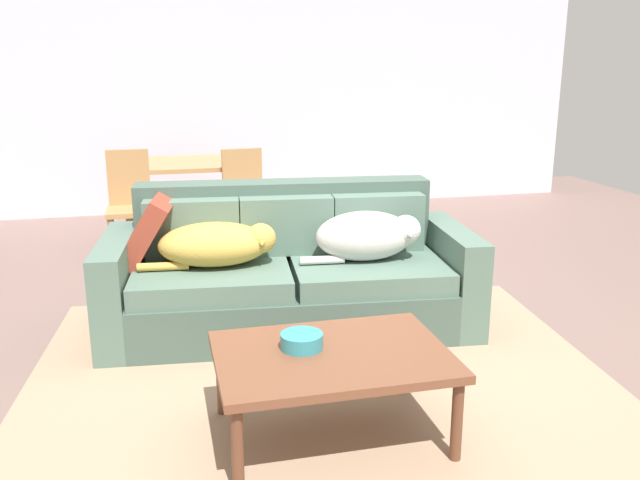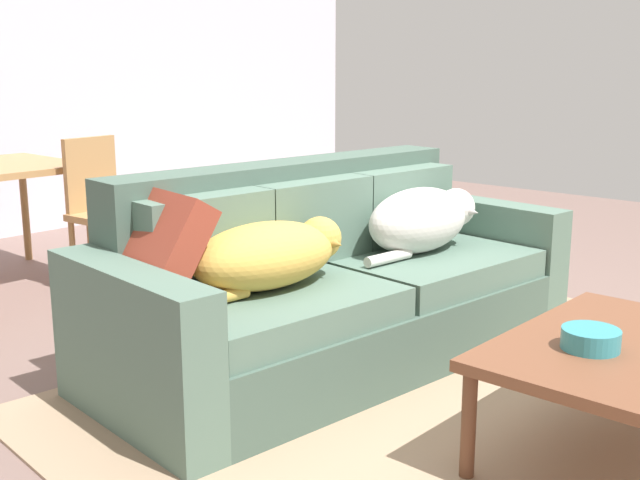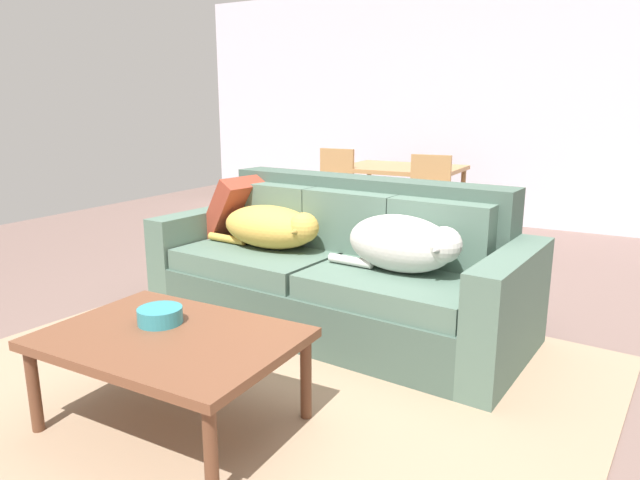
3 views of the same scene
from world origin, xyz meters
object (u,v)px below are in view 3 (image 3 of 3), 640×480
dog_on_left_cushion (272,227)px  couch (340,272)px  bowl_on_coffee_table (160,315)px  dining_chair_near_right (427,202)px  coffee_table (170,344)px  throw_pillow_by_left_arm (239,207)px  dining_table (401,174)px  dog_on_right_cushion (404,244)px  dining_chair_near_left (332,193)px

dog_on_left_cushion → couch: bearing=13.9°
couch → bowl_on_coffee_table: bearing=-93.0°
bowl_on_coffee_table → dining_chair_near_right: dining_chair_near_right is taller
coffee_table → bowl_on_coffee_table: 0.16m
dining_chair_near_right → couch: bearing=-93.9°
dog_on_left_cushion → coffee_table: bearing=-68.7°
throw_pillow_by_left_arm → coffee_table: size_ratio=0.43×
couch → dining_table: 2.49m
dog_on_right_cushion → bowl_on_coffee_table: (-0.68, -1.15, -0.15)m
couch → throw_pillow_by_left_arm: bearing=176.6°
dining_chair_near_left → dining_chair_near_right: bearing=-5.7°
coffee_table → dining_table: 3.85m
coffee_table → dining_table: size_ratio=0.89×
throw_pillow_by_left_arm → coffee_table: throw_pillow_by_left_arm is taller
dog_on_right_cushion → throw_pillow_by_left_arm: throw_pillow_by_left_arm is taller
dog_on_right_cushion → dining_chair_near_right: bearing=110.6°
dog_on_left_cushion → dining_chair_near_right: dining_chair_near_right is taller
couch → dog_on_left_cushion: couch is taller
couch → dining_chair_near_right: dining_chair_near_right is taller
couch → dog_on_left_cushion: bearing=-166.1°
dog_on_left_cushion → dining_chair_near_left: (-0.58, 1.93, -0.08)m
throw_pillow_by_left_arm → bowl_on_coffee_table: throw_pillow_by_left_arm is taller
coffee_table → dining_chair_near_left: (-0.95, 3.27, 0.13)m
couch → coffee_table: 1.41m
couch → bowl_on_coffee_table: 1.35m
dining_table → dining_chair_near_right: dining_chair_near_right is taller
bowl_on_coffee_table → dog_on_right_cushion: bearing=59.4°
dog_on_right_cushion → dining_table: size_ratio=0.67×
coffee_table → dining_chair_near_right: (0.04, 3.18, 0.13)m
dining_chair_near_right → throw_pillow_by_left_arm: bearing=-122.0°
dining_table → dining_chair_near_left: (-0.50, -0.55, -0.17)m
dog_on_left_cushion → coffee_table: 1.41m
dog_on_right_cushion → dining_table: 2.78m
throw_pillow_by_left_arm → couch: bearing=-9.0°
dining_table → dining_chair_near_right: bearing=-52.4°
couch → dining_chair_near_left: dining_chair_near_left is taller
bowl_on_coffee_table → dining_chair_near_left: size_ratio=0.21×
dining_chair_near_left → dining_chair_near_right: size_ratio=1.01×
throw_pillow_by_left_arm → dining_chair_near_right: (0.83, 1.64, -0.14)m
dog_on_left_cushion → coffee_table: size_ratio=0.81×
throw_pillow_by_left_arm → dining_chair_near_left: size_ratio=0.48×
coffee_table → throw_pillow_by_left_arm: bearing=117.1°
dining_table → dining_chair_near_left: bearing=-132.7°
throw_pillow_by_left_arm → dining_chair_near_right: size_ratio=0.48×
couch → coffee_table: couch is taller
dog_on_right_cushion → dining_chair_near_right: 2.02m
dining_chair_near_left → bowl_on_coffee_table: bearing=-76.0°
dog_on_left_cushion → throw_pillow_by_left_arm: bearing=159.5°
couch → dining_table: couch is taller
couch → bowl_on_coffee_table: size_ratio=12.37×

